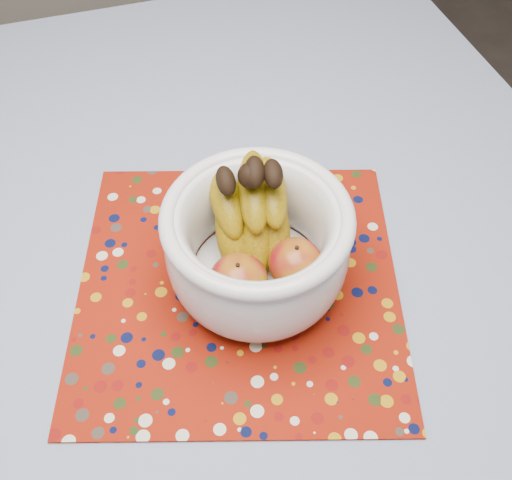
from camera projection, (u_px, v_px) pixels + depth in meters
table at (173, 293)px, 0.89m from camera, size 1.20×1.20×0.75m
tablecloth at (166, 261)px, 0.83m from camera, size 1.32×1.32×0.01m
placemat at (239, 284)px, 0.79m from camera, size 0.52×0.52×0.00m
fruit_bowl at (257, 236)px, 0.74m from camera, size 0.23×0.24×0.18m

